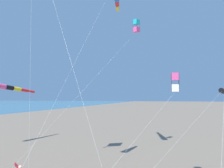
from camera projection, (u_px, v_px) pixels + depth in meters
kite_box_long_streamer_left at (175, 82)px, 15.26m from camera, size 4.99×9.39×7.34m
kite_box_yellow_midlevel at (136, 26)px, 26.35m from camera, size 8.24×11.47×14.48m
kite_windsock_white_trailing at (6, 87)px, 29.06m from camera, size 8.65×18.26×7.63m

